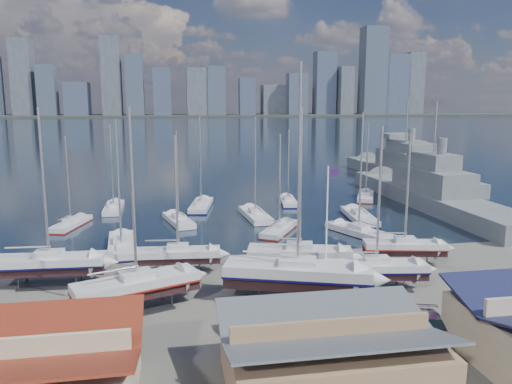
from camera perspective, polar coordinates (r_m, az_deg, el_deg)
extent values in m
plane|color=#605E59|center=(45.42, 2.02, -10.77)|extent=(1400.00, 1400.00, 0.00)
cube|color=#182B39|center=(351.99, -8.52, 7.39)|extent=(1400.00, 600.00, 0.40)
cube|color=#2D332D|center=(611.75, -9.17, 8.62)|extent=(1400.00, 80.00, 2.20)
cube|color=#595E66|center=(632.11, -25.08, 11.76)|extent=(22.49, 24.47, 83.83)
cube|color=#3D4756|center=(618.47, -22.74, 10.68)|extent=(19.55, 21.83, 55.97)
cube|color=#475166|center=(618.62, -19.73, 10.00)|extent=(26.03, 30.49, 37.14)
cube|color=#595E66|center=(602.40, -16.20, 12.61)|extent=(21.60, 16.58, 87.63)
cube|color=#3D4756|center=(601.31, -13.67, 11.77)|extent=(19.42, 28.42, 67.60)
cube|color=#475166|center=(603.26, -10.68, 11.23)|extent=(20.24, 23.80, 54.09)
cube|color=#595E66|center=(600.96, -6.72, 11.33)|extent=(24.62, 19.72, 54.00)
cube|color=#3D4756|center=(600.87, -4.59, 11.46)|extent=(20.75, 17.93, 55.97)
cube|color=#475166|center=(603.61, -1.06, 10.87)|extent=(18.36, 16.25, 43.03)
cube|color=#595E66|center=(628.68, 1.99, 10.51)|extent=(28.49, 22.03, 35.69)
cube|color=#3D4756|center=(617.25, 4.70, 11.11)|extent=(23.34, 17.87, 49.11)
cube|color=#475166|center=(642.73, 7.84, 12.21)|extent=(25.35, 19.79, 75.95)
cube|color=#595E66|center=(643.77, 10.03, 11.33)|extent=(17.00, 27.45, 57.67)
cube|color=#3D4756|center=(658.14, 13.22, 13.30)|extent=(29.28, 24.05, 106.04)
cube|color=#475166|center=(678.99, 15.39, 11.76)|extent=(30.82, 28.37, 74.41)
cube|color=#595E66|center=(693.79, 17.61, 11.74)|extent=(21.74, 17.03, 77.48)
cube|color=#8C6B4C|center=(30.74, 8.54, -18.58)|extent=(12.00, 8.00, 3.00)
cube|color=#50545B|center=(29.82, 8.64, -15.15)|extent=(12.60, 8.40, 1.27)
cube|color=#2D2D33|center=(49.24, -22.36, -9.77)|extent=(5.46, 2.72, 0.16)
cube|color=black|center=(48.77, -22.48, -8.10)|extent=(9.81, 2.81, 0.78)
cube|color=#B9B9BE|center=(48.54, -22.54, -7.23)|extent=(9.83, 3.22, 0.78)
cube|color=#0B0B3A|center=(48.64, -22.51, -7.63)|extent=(9.93, 3.25, 0.16)
cube|color=#B9B9BE|center=(48.36, -22.59, -6.51)|extent=(2.51, 1.75, 0.50)
cylinder|color=#B2B2B7|center=(47.03, -23.11, 0.88)|extent=(0.22, 0.22, 13.10)
cube|color=#2D2D33|center=(41.60, -13.34, -12.97)|extent=(5.89, 4.27, 0.16)
cube|color=black|center=(41.03, -13.42, -11.02)|extent=(9.92, 5.77, 0.78)
cube|color=#B9B9BE|center=(40.76, -13.47, -10.00)|extent=(10.07, 6.15, 0.78)
cube|color=maroon|center=(40.89, -13.45, -10.47)|extent=(10.17, 6.21, 0.16)
cube|color=#B9B9BE|center=(40.55, -13.51, -9.15)|extent=(2.87, 2.43, 0.50)
cylinder|color=#B2B2B7|center=(38.95, -13.89, -0.31)|extent=(0.22, 0.22, 13.17)
cube|color=#2D2D33|center=(49.14, -8.84, -9.14)|extent=(4.56, 2.38, 0.16)
cube|color=black|center=(48.69, -8.89, -7.54)|extent=(8.15, 2.56, 0.64)
cube|color=#B9B9BE|center=(48.50, -8.91, -6.82)|extent=(8.17, 2.90, 0.64)
cube|color=#B9B9BE|center=(48.33, -8.93, -6.17)|extent=(2.11, 1.51, 0.50)
cylinder|color=#B2B2B7|center=(47.15, -9.10, -0.14)|extent=(0.22, 0.22, 10.82)
cube|color=#2D2D33|center=(42.64, 4.73, -12.12)|extent=(7.24, 5.01, 0.16)
cube|color=black|center=(42.06, 4.77, -10.10)|extent=(12.30, 6.59, 0.96)
cube|color=#B9B9BE|center=(41.74, 4.79, -8.86)|extent=(12.47, 7.07, 0.96)
cube|color=#0B0B3A|center=(41.89, 4.78, -9.44)|extent=(12.59, 7.14, 0.19)
cube|color=#B9B9BE|center=(41.51, 4.80, -7.91)|extent=(3.50, 2.88, 0.50)
cylinder|color=#B2B2B7|center=(39.78, 4.97, 2.93)|extent=(0.22, 0.22, 16.23)
cube|color=#2D2D33|center=(48.24, 4.95, -9.43)|extent=(5.78, 3.75, 0.16)
cube|color=black|center=(47.76, 4.97, -7.73)|extent=(9.96, 4.76, 0.78)
cube|color=#B9B9BE|center=(47.52, 4.99, -6.84)|extent=(10.07, 5.15, 0.78)
cube|color=#B9B9BE|center=(47.34, 5.00, -6.10)|extent=(2.76, 2.21, 0.50)
cylinder|color=#B2B2B7|center=(45.98, 5.12, 1.45)|extent=(0.22, 0.22, 13.09)
cube|color=#2D2D33|center=(45.72, 13.46, -10.81)|extent=(5.04, 2.84, 0.16)
cube|color=black|center=(45.22, 13.54, -9.07)|extent=(8.89, 3.27, 0.70)
cube|color=#B9B9BE|center=(45.00, 13.58, -8.23)|extent=(8.94, 3.64, 0.70)
cube|color=#0B0B3A|center=(45.10, 13.56, -8.62)|extent=(9.03, 3.67, 0.14)
cube|color=#B9B9BE|center=(44.82, 13.61, -7.51)|extent=(2.36, 1.75, 0.50)
cylinder|color=#B2B2B7|center=(43.48, 13.92, -0.44)|extent=(0.22, 0.22, 11.73)
cube|color=#2D2D33|center=(53.12, 16.51, -7.97)|extent=(4.74, 2.88, 0.16)
cube|color=black|center=(52.70, 16.59, -6.48)|extent=(8.27, 3.50, 0.64)
cube|color=#B9B9BE|center=(52.52, 16.62, -5.80)|extent=(8.34, 3.83, 0.64)
cube|color=maroon|center=(52.60, 16.61, -6.11)|extent=(8.42, 3.87, 0.13)
cube|color=#B9B9BE|center=(52.37, 16.66, -5.20)|extent=(2.24, 1.73, 0.50)
cylinder|color=#B2B2B7|center=(51.28, 16.95, 0.40)|extent=(0.22, 0.22, 10.86)
cube|color=black|center=(70.67, -20.37, -3.94)|extent=(4.18, 8.56, 0.67)
cube|color=#B9B9BE|center=(70.51, -20.40, -3.42)|extent=(4.51, 8.65, 0.67)
cube|color=maroon|center=(70.58, -20.39, -3.66)|extent=(4.56, 8.74, 0.13)
cube|color=#B9B9BE|center=(70.39, -20.43, -2.95)|extent=(1.91, 2.39, 0.50)
cylinder|color=#B2B2B7|center=(69.42, -20.70, 1.37)|extent=(0.22, 0.22, 11.25)
cube|color=black|center=(79.03, -15.93, -2.26)|extent=(2.26, 9.11, 0.73)
cube|color=#B9B9BE|center=(78.88, -15.95, -1.74)|extent=(2.64, 9.12, 0.73)
cube|color=#B9B9BE|center=(78.76, -15.97, -1.31)|extent=(1.55, 2.29, 0.50)
cylinder|color=#B2B2B7|center=(77.84, -16.19, 2.94)|extent=(0.22, 0.22, 12.27)
cube|color=black|center=(58.33, -15.08, -6.63)|extent=(3.22, 10.23, 0.81)
cube|color=#B9B9BE|center=(58.11, -15.11, -5.87)|extent=(3.65, 10.26, 0.81)
cube|color=#0B0B3A|center=(58.21, -15.10, -6.22)|extent=(3.68, 10.37, 0.16)
cube|color=#B9B9BE|center=(57.94, -15.14, -5.25)|extent=(1.89, 2.65, 0.50)
cylinder|color=#B2B2B7|center=(56.59, -15.45, 1.16)|extent=(0.22, 0.22, 13.58)
cube|color=black|center=(68.98, -8.83, -3.76)|extent=(4.13, 9.03, 0.70)
cube|color=#B9B9BE|center=(68.81, -8.84, -3.20)|extent=(4.49, 9.12, 0.70)
cube|color=#B9B9BE|center=(68.68, -8.86, -2.71)|extent=(1.96, 2.49, 0.50)
cylinder|color=#B2B2B7|center=(67.65, -8.99, 1.99)|extent=(0.22, 0.22, 11.86)
cube|color=black|center=(78.11, -6.28, -2.09)|extent=(4.15, 10.07, 0.78)
cube|color=#B9B9BE|center=(77.95, -6.29, -1.52)|extent=(4.56, 10.15, 0.78)
cube|color=#0B0B3A|center=(78.02, -6.28, -1.78)|extent=(4.60, 10.25, 0.16)
cube|color=#B9B9BE|center=(77.82, -6.30, -1.06)|extent=(2.08, 2.72, 0.50)
cylinder|color=#B2B2B7|center=(76.85, -6.39, 3.60)|extent=(0.22, 0.22, 13.24)
cube|color=black|center=(63.58, 2.69, -4.84)|extent=(6.17, 8.48, 0.69)
cube|color=#B9B9BE|center=(63.41, 2.69, -4.24)|extent=(6.48, 8.66, 0.69)
cube|color=maroon|center=(63.49, 2.69, -4.52)|extent=(6.54, 8.75, 0.14)
cube|color=#B9B9BE|center=(63.26, 2.70, -3.72)|extent=(2.35, 2.60, 0.50)
cylinder|color=#B2B2B7|center=(62.16, 2.74, 1.28)|extent=(0.22, 0.22, 11.66)
cube|color=black|center=(71.11, -0.09, -3.25)|extent=(3.09, 10.06, 0.79)
cube|color=#B9B9BE|center=(70.93, -0.09, -2.63)|extent=(3.50, 10.10, 0.79)
cube|color=#B9B9BE|center=(70.79, -0.09, -2.11)|extent=(1.84, 2.60, 0.50)
cylinder|color=#B2B2B7|center=(69.70, -0.09, 3.07)|extent=(0.22, 0.22, 13.39)
cube|color=black|center=(81.50, 3.68, -1.50)|extent=(2.98, 8.52, 0.67)
cube|color=#B9B9BE|center=(81.37, 3.69, -1.04)|extent=(3.33, 8.56, 0.67)
cube|color=#0B0B3A|center=(81.43, 3.68, -1.25)|extent=(3.36, 8.64, 0.13)
cube|color=#B9B9BE|center=(81.26, 3.69, -0.63)|extent=(1.64, 2.24, 0.50)
cylinder|color=#B2B2B7|center=(80.43, 3.74, 3.13)|extent=(0.22, 0.22, 11.25)
cube|color=black|center=(63.60, 11.63, -5.07)|extent=(5.91, 9.66, 0.76)
cube|color=#B9B9BE|center=(63.40, 11.65, -4.41)|extent=(6.28, 9.82, 0.76)
cube|color=#B9B9BE|center=(63.25, 11.67, -3.85)|extent=(2.43, 2.83, 0.50)
cylinder|color=#B2B2B7|center=(62.06, 11.88, 1.71)|extent=(0.22, 0.22, 12.89)
cube|color=black|center=(71.62, 11.70, -3.38)|extent=(3.54, 10.61, 0.83)
cube|color=#B9B9BE|center=(71.43, 11.72, -2.73)|extent=(3.98, 10.65, 0.83)
cube|color=#0B0B3A|center=(71.52, 11.71, -3.03)|extent=(4.02, 10.76, 0.17)
cube|color=#B9B9BE|center=(71.29, 11.74, -2.21)|extent=(2.01, 2.77, 0.50)
cylinder|color=#B2B2B7|center=(70.18, 11.94, 3.20)|extent=(0.22, 0.22, 14.05)
cube|color=black|center=(87.28, 12.40, -0.95)|extent=(5.60, 9.20, 0.73)
cube|color=#B9B9BE|center=(87.15, 12.42, -0.48)|extent=(5.95, 9.35, 0.73)
cube|color=maroon|center=(87.21, 12.41, -0.70)|extent=(6.01, 9.44, 0.15)
cube|color=#B9B9BE|center=(87.04, 12.44, -0.09)|extent=(2.30, 2.69, 0.50)
cylinder|color=#B2B2B7|center=(86.21, 12.58, 3.77)|extent=(0.22, 0.22, 12.27)
cube|color=slate|center=(84.08, 19.32, -1.22)|extent=(7.61, 45.64, 4.10)
cube|color=slate|center=(83.44, 19.47, 1.37)|extent=(5.95, 16.00, 3.60)
cube|color=slate|center=(83.06, 19.59, 3.41)|extent=(4.44, 9.15, 2.40)
cube|color=slate|center=(86.86, 18.17, 4.90)|extent=(5.14, 4.59, 1.20)
cylinder|color=#B2B2B7|center=(82.67, 19.81, 6.99)|extent=(0.30, 0.30, 8.00)
cube|color=slate|center=(110.89, 16.54, 1.57)|extent=(8.71, 46.46, 4.16)
cube|color=slate|center=(110.41, 16.65, 3.56)|extent=(6.38, 16.35, 3.60)
cube|color=slate|center=(110.13, 16.73, 5.11)|extent=(4.70, 9.38, 2.40)
cube|color=slate|center=(114.09, 15.67, 6.18)|extent=(5.31, 4.77, 1.20)
cylinder|color=#B2B2B7|center=(109.83, 16.86, 7.81)|extent=(0.30, 0.30, 8.00)
imported|color=gray|center=(36.18, -2.02, -15.30)|extent=(2.65, 4.26, 1.35)
imported|color=gray|center=(34.74, 5.41, -16.38)|extent=(4.66, 2.66, 1.45)
imported|color=gray|center=(38.53, 8.30, -13.63)|extent=(2.98, 5.61, 1.50)
imported|color=gray|center=(38.34, 19.53, -14.32)|extent=(3.29, 5.29, 1.43)
cylinder|color=white|center=(42.53, 8.06, -4.48)|extent=(0.12, 0.12, 11.10)
cube|color=#2C1645|center=(41.71, 8.84, 2.21)|extent=(0.92, 0.05, 0.65)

